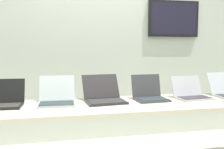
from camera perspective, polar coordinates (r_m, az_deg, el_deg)
The scene contains 7 objects.
back_wall at distance 3.53m, azimuth -0.30°, elevation 7.52°, with size 8.00×0.11×2.71m.
workbench at distance 2.49m, azimuth 4.56°, elevation -7.30°, with size 3.67×0.70×0.74m.
laptop_station_0 at distance 2.53m, azimuth -22.85°, elevation -5.29°, with size 0.34×0.32×0.24m.
laptop_station_1 at distance 2.49m, azimuth -12.20°, elevation -5.06°, with size 0.35×0.38×0.25m.
laptop_station_2 at distance 2.54m, azimuth -1.82°, elevation -4.74°, with size 0.41×0.43×0.25m.
laptop_station_3 at distance 2.64m, azimuth 8.35°, elevation -4.35°, with size 0.33×0.32×0.25m.
laptop_station_4 at distance 2.82m, azimuth 17.23°, elevation -4.02°, with size 0.37×0.33×0.22m.
Camera 1 is at (-0.69, -2.33, 1.27)m, focal length 40.96 mm.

